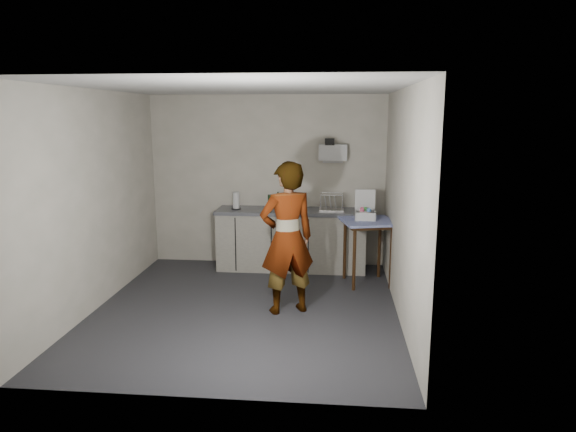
# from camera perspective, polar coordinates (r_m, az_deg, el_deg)

# --- Properties ---
(ground) EXTENTS (4.00, 4.00, 0.00)m
(ground) POSITION_cam_1_polar(r_m,az_deg,el_deg) (6.32, -4.65, -10.22)
(ground) COLOR #2C2B31
(ground) RESTS_ON ground
(wall_back) EXTENTS (3.60, 0.02, 2.60)m
(wall_back) POSITION_cam_1_polar(r_m,az_deg,el_deg) (7.91, -2.32, 3.92)
(wall_back) COLOR #BAB6A2
(wall_back) RESTS_ON ground
(wall_right) EXTENTS (0.02, 4.00, 2.60)m
(wall_right) POSITION_cam_1_polar(r_m,az_deg,el_deg) (5.92, 12.47, 1.18)
(wall_right) COLOR #BAB6A2
(wall_right) RESTS_ON ground
(wall_left) EXTENTS (0.02, 4.00, 2.60)m
(wall_left) POSITION_cam_1_polar(r_m,az_deg,el_deg) (6.52, -20.52, 1.64)
(wall_left) COLOR #BAB6A2
(wall_left) RESTS_ON ground
(ceiling) EXTENTS (3.60, 4.00, 0.01)m
(ceiling) POSITION_cam_1_polar(r_m,az_deg,el_deg) (5.89, -5.06, 14.00)
(ceiling) COLOR silver
(ceiling) RESTS_ON wall_back
(kitchen_counter) EXTENTS (2.24, 0.62, 0.91)m
(kitchen_counter) POSITION_cam_1_polar(r_m,az_deg,el_deg) (7.75, 0.39, -2.81)
(kitchen_counter) COLOR black
(kitchen_counter) RESTS_ON ground
(wall_shelf) EXTENTS (0.42, 0.18, 0.37)m
(wall_shelf) POSITION_cam_1_polar(r_m,az_deg,el_deg) (7.73, 5.01, 7.04)
(wall_shelf) COLOR silver
(wall_shelf) RESTS_ON ground
(side_table) EXTENTS (0.83, 0.83, 0.89)m
(side_table) POSITION_cam_1_polar(r_m,az_deg,el_deg) (7.07, 8.89, -1.38)
(side_table) COLOR #3A1C0D
(side_table) RESTS_ON ground
(standing_man) EXTENTS (0.77, 0.67, 1.79)m
(standing_man) POSITION_cam_1_polar(r_m,az_deg,el_deg) (5.95, -0.10, -2.48)
(standing_man) COLOR #B2A593
(standing_man) RESTS_ON ground
(soap_bottle) EXTENTS (0.11, 0.11, 0.27)m
(soap_bottle) POSITION_cam_1_polar(r_m,az_deg,el_deg) (7.57, -1.12, 1.66)
(soap_bottle) COLOR black
(soap_bottle) RESTS_ON kitchen_counter
(soda_can) EXTENTS (0.07, 0.07, 0.13)m
(soda_can) POSITION_cam_1_polar(r_m,az_deg,el_deg) (7.67, 0.01, 1.24)
(soda_can) COLOR red
(soda_can) RESTS_ON kitchen_counter
(dark_bottle) EXTENTS (0.07, 0.07, 0.22)m
(dark_bottle) POSITION_cam_1_polar(r_m,az_deg,el_deg) (7.65, -2.02, 1.56)
(dark_bottle) COLOR black
(dark_bottle) RESTS_ON kitchen_counter
(paper_towel) EXTENTS (0.15, 0.15, 0.26)m
(paper_towel) POSITION_cam_1_polar(r_m,az_deg,el_deg) (7.71, -5.79, 1.67)
(paper_towel) COLOR black
(paper_towel) RESTS_ON kitchen_counter
(dish_rack) EXTENTS (0.36, 0.27, 0.25)m
(dish_rack) POSITION_cam_1_polar(r_m,az_deg,el_deg) (7.63, 4.79, 1.08)
(dish_rack) COLOR silver
(dish_rack) RESTS_ON kitchen_counter
(bakery_box) EXTENTS (0.28, 0.29, 0.39)m
(bakery_box) POSITION_cam_1_polar(r_m,az_deg,el_deg) (7.11, 8.56, 0.37)
(bakery_box) COLOR silver
(bakery_box) RESTS_ON side_table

